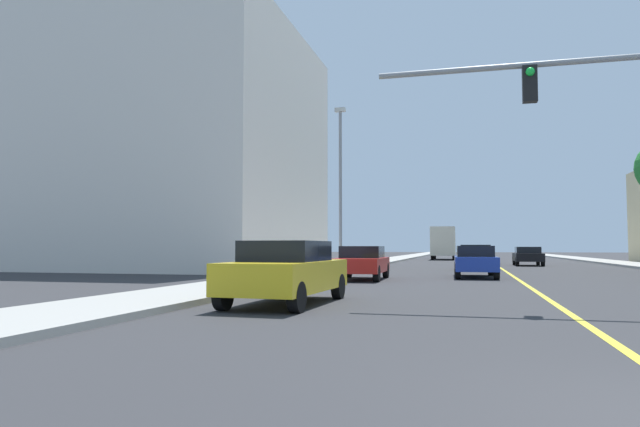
% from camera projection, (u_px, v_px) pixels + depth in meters
% --- Properties ---
extents(ground, '(192.00, 192.00, 0.00)m').
position_uv_depth(ground, '(494.00, 264.00, 44.54)').
color(ground, '#2D2D30').
extents(sidewalk_left, '(2.86, 168.00, 0.15)m').
position_uv_depth(sidewalk_left, '(377.00, 262.00, 46.90)').
color(sidewalk_left, '#9E9B93').
rests_on(sidewalk_left, ground).
extents(sidewalk_right, '(2.86, 168.00, 0.15)m').
position_uv_depth(sidewalk_right, '(624.00, 264.00, 42.19)').
color(sidewalk_right, '#9E9B93').
rests_on(sidewalk_right, ground).
extents(lane_marking_center, '(0.16, 144.00, 0.01)m').
position_uv_depth(lane_marking_center, '(494.00, 264.00, 44.54)').
color(lane_marking_center, yellow).
rests_on(lane_marking_center, ground).
extents(building_left_near, '(17.81, 16.64, 14.96)m').
position_uv_depth(building_left_near, '(165.00, 153.00, 37.09)').
color(building_left_near, silver).
rests_on(building_left_near, ground).
extents(street_lamp, '(0.56, 0.28, 8.50)m').
position_uv_depth(street_lamp, '(340.00, 180.00, 29.60)').
color(street_lamp, gray).
rests_on(street_lamp, sidewalk_left).
extents(car_silver, '(2.08, 4.62, 1.30)m').
position_uv_depth(car_silver, '(477.00, 255.00, 45.43)').
color(car_silver, '#BCBCC1').
rests_on(car_silver, ground).
extents(car_red, '(1.93, 4.13, 1.36)m').
position_uv_depth(car_red, '(362.00, 262.00, 23.07)').
color(car_red, red).
rests_on(car_red, ground).
extents(car_yellow, '(1.99, 4.43, 1.47)m').
position_uv_depth(car_yellow, '(286.00, 271.00, 13.25)').
color(car_yellow, gold).
rests_on(car_yellow, ground).
extents(car_green, '(1.87, 4.29, 1.45)m').
position_uv_depth(car_green, '(475.00, 257.00, 32.87)').
color(car_green, '#196638').
rests_on(car_green, ground).
extents(car_blue, '(1.88, 4.63, 1.38)m').
position_uv_depth(car_blue, '(475.00, 261.00, 24.83)').
color(car_blue, '#1E389E').
rests_on(car_blue, ground).
extents(car_black, '(1.89, 4.12, 1.33)m').
position_uv_depth(car_black, '(528.00, 256.00, 40.00)').
color(car_black, black).
rests_on(car_black, ground).
extents(delivery_truck, '(2.50, 7.71, 3.33)m').
position_uv_depth(delivery_truck, '(443.00, 243.00, 58.82)').
color(delivery_truck, '#194799').
rests_on(delivery_truck, ground).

